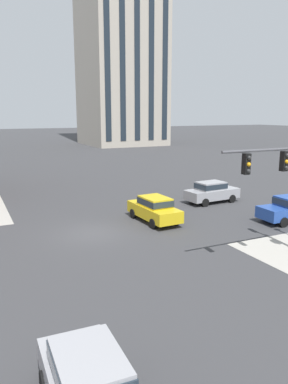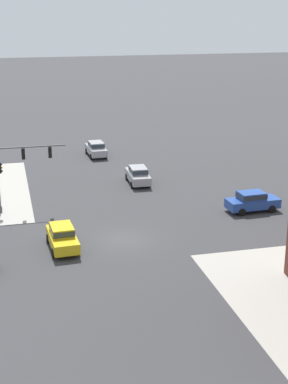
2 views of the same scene
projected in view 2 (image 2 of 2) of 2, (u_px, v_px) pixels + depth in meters
The scene contains 6 objects.
ground_plane at pixel (122, 239), 42.70m from camera, with size 320.00×320.00×0.00m, color #38383A.
traffic_signal_main at pixel (11, 168), 47.11m from camera, with size 5.79×2.09×5.85m.
car_main_southbound_far at pixel (96, 148), 65.94m from camera, with size 2.04×4.47×1.68m.
car_cross_eastbound at pixel (252, 201), 48.26m from camera, with size 4.48×2.06×1.68m.
car_main_mid at pixel (138, 174), 55.76m from camera, with size 2.00×4.46×1.68m.
car_cross_far at pixel (62, 236), 40.86m from camera, with size 2.06×4.48×1.68m.
Camera 2 is at (7.88, 38.80, 16.45)m, focal length 54.23 mm.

